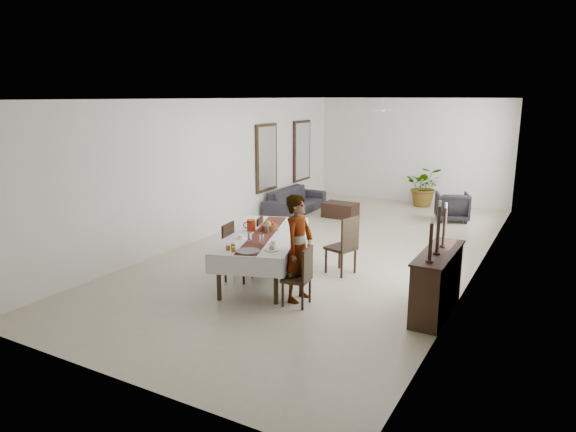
{
  "coord_description": "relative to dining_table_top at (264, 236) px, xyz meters",
  "views": [
    {
      "loc": [
        4.36,
        -9.79,
        3.26
      ],
      "look_at": [
        -0.2,
        -1.56,
        1.05
      ],
      "focal_mm": 32.0,
      "sensor_mm": 36.0,
      "label": 1
    }
  ],
  "objects": [
    {
      "name": "mirror_frame_near",
      "position": [
        -2.58,
        4.35,
        0.82
      ],
      "size": [
        0.06,
        1.05,
        1.85
      ],
      "primitive_type": "cube",
      "color": "black",
      "rests_on": "wall_left"
    },
    {
      "name": "floor",
      "position": [
        0.38,
        2.15,
        -0.78
      ],
      "size": [
        6.0,
        12.0,
        0.0
      ],
      "primitive_type": "cube",
      "color": "#C1B799",
      "rests_on": "ground"
    },
    {
      "name": "chair_right_near_leg_br",
      "position": [
        0.96,
        -0.72,
        -0.58
      ],
      "size": [
        0.05,
        0.05,
        0.4
      ],
      "primitive_type": "cylinder",
      "rotation": [
        0.0,
        0.0,
        0.12
      ],
      "color": "black",
      "rests_on": "floor"
    },
    {
      "name": "candlestick_far_candle",
      "position": [
        3.16,
        0.15,
        0.87
      ],
      "size": [
        0.04,
        0.04,
        0.08
      ],
      "primitive_type": "cylinder",
      "color": "beige",
      "rests_on": "candlestick_far_shaft"
    },
    {
      "name": "mirror_glass_far",
      "position": [
        -2.54,
        6.45,
        0.82
      ],
      "size": [
        0.01,
        0.9,
        1.7
      ],
      "primitive_type": "cube",
      "color": "white",
      "rests_on": "mirror_frame_far"
    },
    {
      "name": "chair_left_far_seat",
      "position": [
        -0.26,
        0.63,
        -0.35
      ],
      "size": [
        0.51,
        0.51,
        0.05
      ],
      "primitive_type": "cube",
      "rotation": [
        0.0,
        0.0,
        -1.25
      ],
      "color": "black",
      "rests_on": "chair_left_far_leg_fl"
    },
    {
      "name": "tablecloth_drape_right",
      "position": [
        0.59,
        0.2,
        -0.12
      ],
      "size": [
        0.91,
        2.62,
        0.32
      ],
      "primitive_type": "cube",
      "rotation": [
        0.0,
        0.0,
        0.33
      ],
      "color": "silver",
      "rests_on": "dining_table_top"
    },
    {
      "name": "plate_far_left",
      "position": [
        -0.52,
        0.45,
        0.05
      ],
      "size": [
        0.26,
        0.26,
        0.02
      ],
      "primitive_type": "cylinder",
      "color": "white",
      "rests_on": "tablecloth_top"
    },
    {
      "name": "chair_left_near_leg_fl",
      "position": [
        -0.51,
        -0.22,
        -0.56
      ],
      "size": [
        0.05,
        0.05,
        0.43
      ],
      "primitive_type": "cylinder",
      "rotation": [
        0.0,
        0.0,
        0.15
      ],
      "color": "black",
      "rests_on": "floor"
    },
    {
      "name": "chair_left_far_leg_br",
      "position": [
        -0.05,
        0.53,
        -0.58
      ],
      "size": [
        0.05,
        0.05,
        0.4
      ],
      "primitive_type": "cylinder",
      "rotation": [
        0.0,
        0.0,
        0.32
      ],
      "color": "black",
      "rests_on": "floor"
    },
    {
      "name": "sofa",
      "position": [
        -2.05,
        5.07,
        -0.44
      ],
      "size": [
        0.91,
        2.3,
        0.67
      ],
      "primitive_type": "imported",
      "rotation": [
        0.0,
        0.0,
        1.58
      ],
      "color": "#2D2A30",
      "rests_on": "floor"
    },
    {
      "name": "fruit_basket",
      "position": [
        -0.04,
        0.27,
        0.09
      ],
      "size": [
        0.32,
        0.32,
        0.11
      ],
      "primitive_type": "cylinder",
      "color": "brown",
      "rests_on": "tablecloth_top"
    },
    {
      "name": "potted_plant",
      "position": [
        0.97,
        7.68,
        -0.18
      ],
      "size": [
        1.27,
        1.16,
        1.21
      ],
      "primitive_type": "imported",
      "rotation": [
        0.0,
        0.0,
        0.22
      ],
      "color": "#395E25",
      "rests_on": "floor"
    },
    {
      "name": "chair_left_near_leg_bl",
      "position": [
        -0.15,
        -0.16,
        -0.56
      ],
      "size": [
        0.05,
        0.05,
        0.43
      ],
      "primitive_type": "cylinder",
      "rotation": [
        0.0,
        0.0,
        0.15
      ],
      "color": "black",
      "rests_on": "floor"
    },
    {
      "name": "bread_near_right",
      "position": [
        0.65,
        -0.8,
        0.08
      ],
      "size": [
        0.1,
        0.1,
        0.1
      ],
      "primitive_type": "sphere",
      "color": "tan",
      "rests_on": "plate_near_right"
    },
    {
      "name": "candlestick_near_shaft",
      "position": [
        3.16,
        -0.7,
        0.51
      ],
      "size": [
        0.05,
        0.05,
        0.53
      ],
      "primitive_type": "cylinder",
      "color": "black",
      "rests_on": "candlestick_near_base"
    },
    {
      "name": "chair_left_far_leg_fr",
      "position": [
        -0.37,
        0.42,
        -0.58
      ],
      "size": [
        0.05,
        0.05,
        0.4
      ],
      "primitive_type": "cylinder",
      "rotation": [
        0.0,
        0.0,
        0.32
      ],
      "color": "black",
      "rests_on": "floor"
    },
    {
      "name": "table_leg_br",
      "position": [
        0.05,
        1.31,
        -0.4
      ],
      "size": [
        0.1,
        0.1,
        0.75
      ],
      "primitive_type": "cylinder",
      "rotation": [
        0.0,
        0.0,
        0.33
      ],
      "color": "black",
      "rests_on": "floor"
    },
    {
      "name": "tablecloth_top",
      "position": [
        0.0,
        0.0,
        0.03
      ],
      "size": [
        2.1,
        3.03,
        0.01
      ],
      "primitive_type": "cube",
      "rotation": [
        0.0,
        0.0,
        0.33
      ],
      "color": "silver",
      "rests_on": "dining_table_top"
    },
    {
      "name": "sideboard_top",
      "position": [
        3.16,
        -0.12,
        0.19
      ],
      "size": [
        0.47,
        1.65,
        0.03
      ],
      "primitive_type": "cube",
      "color": "black",
      "rests_on": "sideboard_body"
    },
    {
      "name": "chair_left_near_back",
      "position": [
        -0.5,
        -0.4,
        -0.02
      ],
      "size": [
        0.11,
        0.44,
        0.56
      ],
      "primitive_type": "cube",
      "rotation": [
        0.0,
        0.0,
        -1.42
      ],
      "color": "black",
      "rests_on": "chair_left_near_seat"
    },
    {
      "name": "tablecloth_drape_left",
      "position": [
        -0.59,
        -0.2,
        -0.12
      ],
      "size": [
        0.91,
        2.62,
        0.32
      ],
      "primitive_type": "cube",
      "rotation": [
        0.0,
        0.0,
        0.33
      ],
      "color": "white",
      "rests_on": "dining_table_top"
    },
    {
      "name": "chair_right_far_seat",
      "position": [
        1.16,
        0.86,
        -0.29
      ],
      "size": [
        0.59,
        0.59,
        0.05
      ],
      "primitive_type": "cube",
      "rotation": [
        0.0,
        0.0,
        1.27
      ],
      "color": "black",
      "rests_on": "chair_right_far_leg_fl"
    },
    {
      "name": "tablecloth_drape_far",
      "position": [
        -0.45,
        1.3,
        -0.12
      ],
      "size": [
        1.2,
        0.42,
        0.32
      ],
      "primitive_type": "cube",
      "rotation": [
        0.0,
        0.0,
        0.33
      ],
      "color": "white",
      "rests_on": "dining_table_top"
    },
    {
      "name": "chair_right_near_leg_fr",
      "position": [
        1.29,
        -0.68,
        -0.58
      ],
      "size": [
        0.05,
        0.05,
        0.4
      ],
      "primitive_type": "cylinder",
      "rotation": [
        0.0,
        0.0,
        0.12
      ],
      "color": "black",
      "rests_on": "floor"
    },
    {
      "name": "fan_hub",
      "position": [
        0.38,
        5.15,
        2.12
      ],
      "size": [
        0.16,
        0.16,
        0.08
      ],
      "primitive_type": "cylinder",
      "color": "silver",
      "rests_on": "fan_rod"
    },
    {
      "name": "armchair",
      "position": [
        2.1,
        6.16,
        -0.4
      ],
      "size": [
        1.06,
        1.07,
        0.77
      ],
      "primitive_type": "imported",
      "rotation": [
        0.0,
        0.0,
        3.49
      ],
      "color": "#262328",
      "rests_on": "floor"
    },
    {
      "name": "fan_blade_w",
      "position": [
        0.03,
        5.15,
        2.12
      ],
      "size": [
        0.55,
        0.1,
        0.01
      ],
      "primitive_type": "cube",
      "color": "silver",
      "rests_on": "fan_hub"
    },
    {
      "name": "teacup_right",
      "position": [
        0.51,
        -0.5,
        0.07
      ],
      "size": [
        0.1,
        0.1,
        0.06
      ],
      "primitive_type": "cylinder",
      "color": "silver",
      "rests_on": "saucer_right"
    },
    {
      "name": "mirror_frame_far",
      "position": [
        -2.58,
        6.45,
        0.82
      ],
      "size": [
        0.06,
        1.05,
        1.85
      ],
      "primitive_type": "cube",
      "color": "black",
      "rests_on": "wall_left"
    },
    {
      "name": "coffee_table",
      "position": [
        -0.66,
        5.09,
        -0.58
      ],
      "size": [
        0.91,
        0.62,
        0.4
      ],
      "primitive_type": "cube",
      "rotation": [
        0.0,
        0.0,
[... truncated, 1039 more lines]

